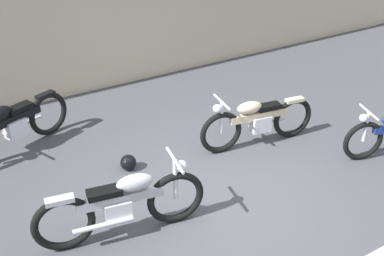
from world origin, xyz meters
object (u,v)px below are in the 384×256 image
object	(u,v)px
motorcycle_black	(11,126)
motorcycle_silver	(123,205)
helmet	(128,163)
motorcycle_cream	(257,121)

from	to	relation	value
motorcycle_black	motorcycle_silver	world-z (taller)	same
helmet	motorcycle_silver	distance (m)	1.50
motorcycle_black	motorcycle_silver	size ratio (longest dim) A/B	0.95
motorcycle_black	motorcycle_silver	bearing A→B (deg)	81.91
motorcycle_black	motorcycle_cream	xyz separation A→B (m)	(3.49, -1.87, -0.03)
helmet	motorcycle_cream	bearing A→B (deg)	-11.09
helmet	motorcycle_cream	distance (m)	2.20
helmet	motorcycle_cream	world-z (taller)	motorcycle_cream
helmet	motorcycle_black	distance (m)	2.01
motorcycle_black	helmet	bearing A→B (deg)	110.67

